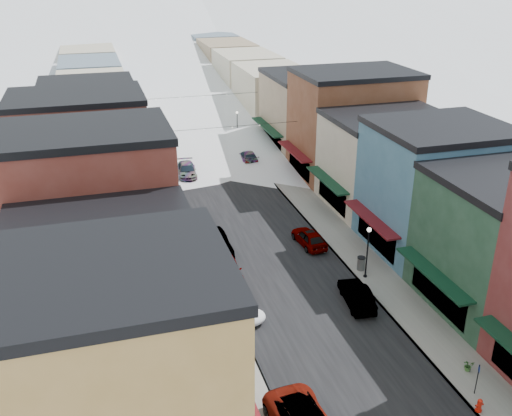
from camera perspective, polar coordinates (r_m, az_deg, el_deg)
road at (r=80.28m, az=-6.53°, el=7.49°), size 10.00×160.00×0.01m
sidewalk_left at (r=79.48m, az=-11.25°, el=7.07°), size 3.20×160.00×0.15m
sidewalk_right at (r=81.57m, az=-1.92°, el=7.94°), size 3.20×160.00×0.15m
curb_left at (r=79.61m, az=-10.13°, el=7.18°), size 0.10×160.00×0.15m
curb_right at (r=81.21m, az=-2.99°, el=7.85°), size 0.10×160.00×0.15m
bldg_l_yellow at (r=26.01m, az=-13.99°, el=-16.64°), size 11.30×8.70×11.50m
bldg_l_cream at (r=33.52m, az=-14.69°, el=-8.71°), size 11.30×8.20×9.50m
bldg_l_brick_near at (r=39.94m, az=-16.18°, el=-0.95°), size 12.30×8.20×12.50m
bldg_l_grayblue at (r=48.45m, az=-15.60°, el=1.28°), size 11.30×9.20×9.00m
bldg_l_brick_far at (r=56.62m, az=-17.03°, el=5.44°), size 13.30×9.20×11.00m
bldg_l_tan at (r=66.35m, az=-16.20°, el=7.71°), size 11.30×11.20×10.00m
bldg_r_green at (r=42.06m, az=23.97°, el=-3.12°), size 11.30×9.20×9.50m
bldg_r_blue at (r=48.35m, az=17.51°, el=1.96°), size 11.30×9.20×10.50m
bldg_r_cream at (r=56.02m, az=12.94°, el=4.62°), size 12.30×9.20×9.00m
bldg_r_brick_far at (r=63.49m, az=9.58°, el=8.33°), size 13.30×9.20×11.50m
bldg_r_tan at (r=72.20m, az=5.40°, el=9.60°), size 11.30×11.20×9.50m
distant_blocks at (r=101.53m, az=-9.01°, el=13.10°), size 34.00×55.00×8.00m
overhead_cables at (r=66.79m, az=-4.83°, el=9.73°), size 16.40×15.04×0.04m
car_silver_sedan at (r=43.25m, az=-2.81°, el=-6.13°), size 1.88×4.58×1.55m
car_dark_hatch at (r=47.17m, az=-4.09°, el=-3.42°), size 2.22×5.09×1.63m
car_silver_wagon at (r=63.63m, az=-6.94°, el=3.75°), size 2.46×5.11×1.43m
car_green_sedan at (r=40.85m, az=10.04°, el=-8.56°), size 2.10×4.57×1.45m
car_gray_suv at (r=48.22m, az=5.34°, el=-2.95°), size 2.08×4.38×1.45m
car_black_sedan at (r=67.78m, az=-0.82°, el=5.17°), size 2.18×4.86×1.38m
car_lane_silver at (r=71.32m, az=-5.86°, el=6.04°), size 2.14×4.49×1.48m
car_lane_white at (r=80.85m, az=-5.29°, el=8.22°), size 2.66×5.57×1.53m
fire_hydrant at (r=34.15m, az=21.43°, el=-17.92°), size 0.46×0.35×0.80m
parking_sign at (r=34.68m, az=21.28°, el=-15.47°), size 0.12×0.25×1.97m
trash_can at (r=44.88m, az=10.46°, el=-5.46°), size 0.64×0.64×1.08m
streetlamp_near at (r=43.03m, az=11.12°, el=-3.76°), size 0.34×0.34×4.12m
streetlamp_far at (r=75.28m, az=-1.89°, el=8.58°), size 0.32×0.32×3.88m
planter_near at (r=36.67m, az=20.46°, el=-14.55°), size 0.61×0.53×0.68m
snow_pile_near at (r=38.56m, az=-0.64°, el=-10.82°), size 2.14×2.51×0.90m
snow_pile_mid at (r=49.77m, az=-4.95°, el=-2.37°), size 2.28×2.60×0.96m
snow_pile_far at (r=64.33m, az=-8.27°, el=3.63°), size 2.12×2.50×0.90m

